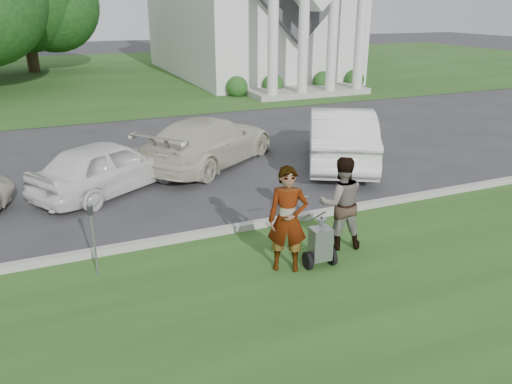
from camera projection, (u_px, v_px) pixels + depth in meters
ground at (259, 240)px, 9.91m from camera, size 120.00×120.00×0.00m
grass_strip at (339, 323)px, 7.32m from camera, size 80.00×7.00×0.01m
church_lawn at (100, 74)px, 33.19m from camera, size 80.00×30.00×0.01m
curb at (248, 226)px, 10.36m from camera, size 80.00×0.18×0.15m
striping_cart at (320, 244)px, 8.77m from camera, size 0.56×1.10×1.01m
person_left at (288, 221)px, 8.50m from camera, size 0.81×0.71×1.88m
person_right at (340, 204)px, 9.33m from camera, size 1.01×0.88×1.80m
parking_meter_near at (93, 231)px, 8.34m from camera, size 0.10×0.09×1.32m
car_b at (108, 166)px, 12.23m from camera, size 4.13×3.41×1.33m
car_c at (209, 141)px, 14.35m from camera, size 5.00×4.52×1.40m
car_d at (340, 136)px, 14.44m from camera, size 3.90×5.24×1.65m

